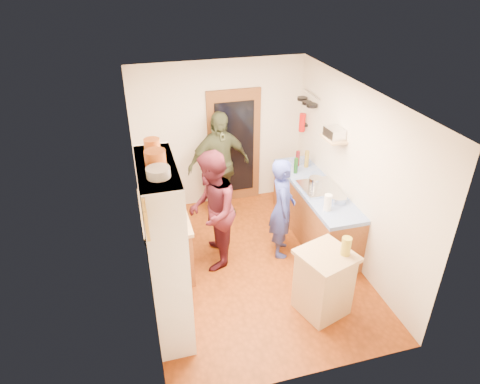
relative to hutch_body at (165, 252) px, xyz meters
name	(u,v)px	position (x,y,z in m)	size (l,w,h in m)	color
floor	(252,265)	(1.30, 0.80, -1.11)	(3.00, 4.00, 0.02)	#87380D
ceiling	(255,94)	(1.30, 0.80, 1.51)	(3.00, 4.00, 0.02)	silver
wall_back	(220,135)	(1.30, 2.81, 0.20)	(3.00, 0.02, 2.60)	beige
wall_front	(315,288)	(1.30, -1.21, 0.20)	(3.00, 0.02, 2.60)	beige
wall_left	(140,205)	(-0.21, 0.80, 0.20)	(0.02, 4.00, 2.60)	beige
wall_right	(354,175)	(2.81, 0.80, 0.20)	(0.02, 4.00, 2.60)	beige
door_frame	(234,147)	(1.55, 2.77, -0.05)	(0.95, 0.06, 2.10)	brown
door_glass	(235,148)	(1.55, 2.74, -0.05)	(0.70, 0.02, 1.70)	black
hutch_body	(165,252)	(0.00, 0.00, 0.00)	(0.40, 1.20, 2.20)	white
hutch_top_shelf	(156,168)	(0.00, 0.00, 1.08)	(0.40, 1.14, 0.04)	white
plate_stack	(158,172)	(0.00, -0.25, 1.15)	(0.24, 0.24, 0.10)	white
orange_pot_a	(155,158)	(0.00, -0.01, 1.19)	(0.22, 0.22, 0.17)	orange
orange_pot_b	(152,146)	(0.00, 0.35, 1.18)	(0.17, 0.17, 0.16)	orange
left_counter_base	(166,237)	(0.10, 1.25, -0.68)	(0.60, 1.40, 0.85)	brown
left_counter_top	(163,211)	(0.10, 1.25, -0.23)	(0.64, 1.44, 0.05)	tan
toaster	(171,223)	(0.15, 0.76, -0.11)	(0.23, 0.15, 0.17)	white
kettle	(160,211)	(0.05, 1.10, -0.12)	(0.14, 0.14, 0.16)	white
orange_bowl	(167,200)	(0.18, 1.43, -0.15)	(0.20, 0.20, 0.09)	orange
chopping_board	(160,189)	(0.12, 1.85, -0.19)	(0.30, 0.22, 0.03)	tan
right_counter_base	(314,212)	(2.50, 1.30, -0.68)	(0.60, 2.20, 0.84)	brown
right_counter_top	(317,188)	(2.50, 1.30, -0.23)	(0.62, 2.22, 0.06)	#0837AC
hob	(319,187)	(2.50, 1.22, -0.18)	(0.55, 0.58, 0.04)	silver
pot_on_hob	(316,182)	(2.45, 1.26, -0.09)	(0.21, 0.21, 0.14)	silver
bottle_a	(296,166)	(2.35, 1.82, -0.07)	(0.07, 0.07, 0.27)	#143F14
bottle_b	(298,159)	(2.48, 2.06, -0.06)	(0.07, 0.07, 0.27)	#591419
bottle_c	(307,159)	(2.61, 1.98, -0.05)	(0.07, 0.07, 0.29)	olive
paper_towel	(328,202)	(2.35, 0.62, -0.08)	(0.11, 0.11, 0.24)	white
mixing_bowl	(338,199)	(2.60, 0.78, -0.15)	(0.25, 0.25, 0.09)	silver
island_base	(323,284)	(1.90, -0.32, -0.67)	(0.55, 0.55, 0.86)	tan
island_top	(327,256)	(1.90, -0.32, -0.22)	(0.62, 0.62, 0.05)	tan
cutting_board	(321,254)	(1.84, -0.29, -0.21)	(0.35, 0.28, 0.02)	white
oil_jar	(346,246)	(2.11, -0.38, -0.07)	(0.12, 0.12, 0.24)	#AD9E2D
pan_rail	(312,94)	(2.76, 2.33, 0.95)	(0.02, 0.02, 0.65)	silver
pan_hang_a	(312,105)	(2.70, 2.15, 0.82)	(0.18, 0.18, 0.05)	black
pan_hang_b	(307,103)	(2.70, 2.35, 0.80)	(0.16, 0.16, 0.05)	black
pan_hang_c	(302,99)	(2.70, 2.55, 0.81)	(0.17, 0.17, 0.05)	black
wall_shelf	(334,139)	(2.67, 1.25, 0.60)	(0.26, 0.42, 0.03)	tan
radio	(334,133)	(2.67, 1.25, 0.69)	(0.22, 0.30, 0.15)	silver
ext_bracket	(305,125)	(2.77, 2.50, 0.35)	(0.06, 0.10, 0.04)	black
fire_extinguisher	(302,122)	(2.71, 2.50, 0.40)	(0.11, 0.11, 0.32)	red
picture_frame	(146,220)	(-0.18, -0.75, 0.95)	(0.03, 0.25, 0.30)	gold
person_hob	(284,209)	(1.84, 0.97, -0.31)	(0.58, 0.38, 1.58)	#2E3A95
person_left	(214,210)	(0.81, 1.06, -0.20)	(0.87, 0.68, 1.80)	#40121C
person_back	(220,166)	(1.18, 2.32, -0.15)	(1.11, 0.46, 1.90)	#333923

